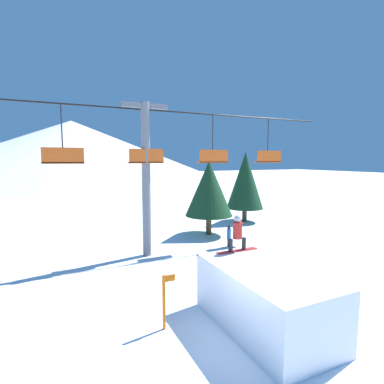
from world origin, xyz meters
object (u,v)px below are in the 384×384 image
snowboarder (237,233)px  trail_marker (164,300)px  pine_tree_near (209,188)px  distant_skier (229,235)px  snow_ramp (265,299)px

snowboarder → trail_marker: bearing=-167.9°
snowboarder → pine_tree_near: bearing=67.8°
trail_marker → distant_skier: 9.11m
snow_ramp → distant_skier: size_ratio=3.54×
snowboarder → trail_marker: snowboarder is taller
snowboarder → pine_tree_near: pine_tree_near is taller
snow_ramp → distant_skier: bearing=65.2°
distant_skier → snow_ramp: bearing=-114.8°
snowboarder → distant_skier: snowboarder is taller
snowboarder → trail_marker: size_ratio=0.95×
snow_ramp → trail_marker: snow_ramp is taller
snow_ramp → pine_tree_near: size_ratio=0.87×
snowboarder → trail_marker: 3.44m
snowboarder → distant_skier: bearing=60.3°
snowboarder → pine_tree_near: 9.60m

